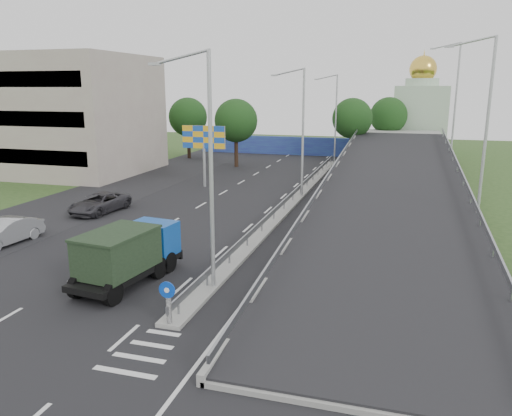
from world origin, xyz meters
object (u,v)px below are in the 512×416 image
at_px(lamp_post_far, 334,114).
at_px(parked_car_b, 5,232).
at_px(church, 420,113).
at_px(dump_truck, 128,252).
at_px(lamp_post_near, 207,160).
at_px(billboard, 204,141).
at_px(sign_bollard, 168,302).
at_px(parked_car_c, 100,203).
at_px(lamp_post_mid, 301,126).

bearing_deg(lamp_post_far, parked_car_b, -110.17).
relative_size(church, dump_truck, 2.24).
bearing_deg(lamp_post_near, billboard, 112.49).
distance_m(sign_bollard, parked_car_c, 19.51).
distance_m(sign_bollard, lamp_post_mid, 24.30).
xyz_separation_m(sign_bollard, billboard, (-9.00, 25.83, 3.15)).
xyz_separation_m(church, billboard, (-19.00, -32.00, -1.12)).
xyz_separation_m(lamp_post_far, billboard, (-9.11, -18.00, -1.62)).
bearing_deg(dump_truck, lamp_post_near, 10.37).
bearing_deg(church, lamp_post_mid, -106.22).
bearing_deg(lamp_post_mid, sign_bollard, -90.26).
distance_m(lamp_post_near, church, 54.90).
distance_m(church, parked_car_c, 48.82).
height_order(sign_bollard, church, church).
bearing_deg(parked_car_c, dump_truck, -45.16).
xyz_separation_m(church, parked_car_c, (-22.66, -42.99, -4.62)).
height_order(church, billboard, church).
height_order(sign_bollard, parked_car_c, sign_bollard).
xyz_separation_m(sign_bollard, parked_car_c, (-12.66, 14.83, -0.34)).
relative_size(lamp_post_mid, billboard, 1.83).
relative_size(lamp_post_near, billboard, 1.83).
distance_m(church, billboard, 37.23).
bearing_deg(lamp_post_mid, lamp_post_far, 90.00).
relative_size(lamp_post_far, parked_car_c, 2.02).
bearing_deg(dump_truck, lamp_post_mid, 86.41).
bearing_deg(billboard, dump_truck, -76.68).
height_order(lamp_post_mid, church, church).
bearing_deg(sign_bollard, church, 80.19).
xyz_separation_m(lamp_post_near, parked_car_b, (-13.62, 2.92, -5.07)).
relative_size(lamp_post_mid, church, 0.73).
height_order(church, parked_car_b, church).
distance_m(lamp_post_near, parked_car_c, 17.62).
distance_m(church, parked_car_b, 56.42).
bearing_deg(church, dump_truck, -104.22).
bearing_deg(parked_car_c, lamp_post_near, -34.41).
bearing_deg(sign_bollard, lamp_post_far, 89.86).
xyz_separation_m(sign_bollard, lamp_post_far, (0.11, 43.83, 4.77)).
bearing_deg(sign_bollard, parked_car_b, 153.48).
bearing_deg(sign_bollard, lamp_post_near, 88.36).
xyz_separation_m(dump_truck, parked_car_c, (-8.92, 11.22, -0.76)).
bearing_deg(parked_car_c, billboard, 77.91).
bearing_deg(church, parked_car_b, -114.72).
distance_m(dump_truck, parked_car_c, 14.36).
distance_m(church, dump_truck, 56.06).
relative_size(lamp_post_mid, parked_car_b, 2.25).
relative_size(lamp_post_near, lamp_post_far, 1.00).
distance_m(lamp_post_far, billboard, 20.24).
height_order(lamp_post_mid, billboard, lamp_post_mid).
bearing_deg(lamp_post_far, sign_bollard, -90.14).
height_order(lamp_post_mid, parked_car_c, lamp_post_mid).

